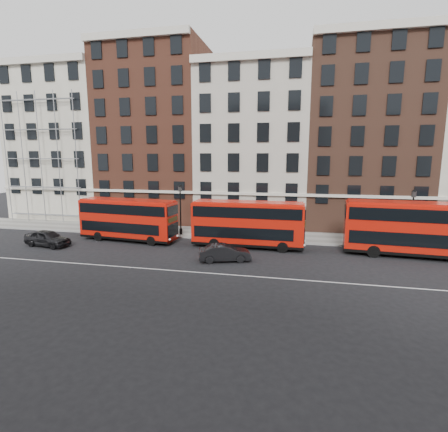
% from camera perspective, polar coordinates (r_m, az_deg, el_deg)
% --- Properties ---
extents(ground, '(120.00, 120.00, 0.00)m').
position_cam_1_polar(ground, '(27.41, -0.30, -8.05)').
color(ground, black).
rests_on(ground, ground).
extents(pavement, '(80.00, 5.00, 0.15)m').
position_cam_1_polar(pavement, '(37.34, 3.24, -3.04)').
color(pavement, slate).
rests_on(pavement, ground).
extents(kerb, '(80.00, 0.30, 0.16)m').
position_cam_1_polar(kerb, '(34.94, 2.59, -3.94)').
color(kerb, gray).
rests_on(kerb, ground).
extents(road_centre_line, '(70.00, 0.12, 0.01)m').
position_cam_1_polar(road_centre_line, '(25.57, -1.30, -9.39)').
color(road_centre_line, white).
rests_on(road_centre_line, ground).
extents(building_terrace, '(64.00, 11.95, 22.00)m').
position_cam_1_polar(building_terrace, '(43.76, 4.55, 12.26)').
color(building_terrace, '#B2AD9A').
rests_on(building_terrace, ground).
extents(bus_b, '(10.07, 3.42, 4.15)m').
position_cam_1_polar(bus_b, '(35.84, -15.44, -0.43)').
color(bus_b, '#BB1509').
rests_on(bus_b, ground).
extents(bus_c, '(10.22, 2.56, 4.28)m').
position_cam_1_polar(bus_c, '(32.08, 3.84, -1.16)').
color(bus_c, '#BB1509').
rests_on(bus_c, ground).
extents(bus_d, '(11.18, 3.47, 4.63)m').
position_cam_1_polar(bus_d, '(33.06, 28.56, -1.71)').
color(bus_d, '#BB1509').
rests_on(bus_d, ground).
extents(car_rear, '(4.73, 2.46, 1.54)m').
position_cam_1_polar(car_rear, '(36.73, -26.87, -3.24)').
color(car_rear, black).
rests_on(car_rear, ground).
extents(car_front, '(4.42, 2.67, 1.38)m').
position_cam_1_polar(car_front, '(28.26, 0.11, -6.03)').
color(car_front, black).
rests_on(car_front, ground).
extents(lamp_post_left, '(0.44, 0.44, 5.33)m').
position_cam_1_polar(lamp_post_left, '(36.84, -7.13, 1.47)').
color(lamp_post_left, black).
rests_on(lamp_post_left, pavement).
extents(lamp_post_right, '(0.44, 0.44, 5.33)m').
position_cam_1_polar(lamp_post_right, '(35.88, 28.33, 0.11)').
color(lamp_post_right, black).
rests_on(lamp_post_right, pavement).
extents(iron_railings, '(6.60, 0.06, 1.00)m').
position_cam_1_polar(iron_railings, '(39.34, 3.76, -1.52)').
color(iron_railings, black).
rests_on(iron_railings, pavement).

